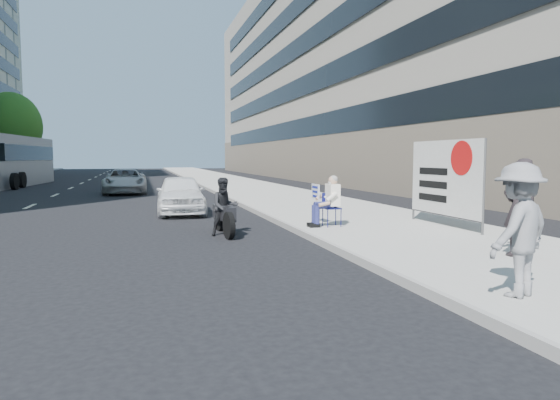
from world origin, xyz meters
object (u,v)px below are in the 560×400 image
object	(u,v)px
protest_banner	(445,178)
motorcycle	(224,210)
pedestrian_woman	(520,208)
white_sedan_far	(125,181)
bus	(9,161)
white_sedan_near	(181,194)
seated_protester	(327,198)
jogger	(519,230)

from	to	relation	value
protest_banner	motorcycle	distance (m)	5.65
protest_banner	pedestrian_woman	bearing A→B (deg)	-104.50
white_sedan_far	bus	bearing A→B (deg)	129.33
white_sedan_far	motorcycle	distance (m)	15.83
protest_banner	white_sedan_near	xyz separation A→B (m)	(-6.17, 6.20, -0.74)
protest_banner	white_sedan_far	xyz separation A→B (m)	(-8.27, 16.58, -0.75)
protest_banner	white_sedan_near	distance (m)	8.78
seated_protester	white_sedan_near	world-z (taller)	seated_protester
motorcycle	bus	size ratio (longest dim) A/B	0.17
white_sedan_near	white_sedan_far	distance (m)	10.59
seated_protester	pedestrian_woman	xyz separation A→B (m)	(1.91, -4.55, 0.15)
protest_banner	bus	xyz separation A→B (m)	(-15.90, 25.89, 0.23)
seated_protester	pedestrian_woman	world-z (taller)	pedestrian_woman
white_sedan_near	white_sedan_far	world-z (taller)	white_sedan_near
seated_protester	bus	bearing A→B (deg)	117.42
protest_banner	bus	bearing A→B (deg)	121.55
jogger	motorcycle	xyz separation A→B (m)	(-2.64, 6.89, -0.37)
protest_banner	white_sedan_near	world-z (taller)	protest_banner
white_sedan_near	jogger	bearing A→B (deg)	-72.40
pedestrian_woman	white_sedan_near	xyz separation A→B (m)	(-5.20, 9.95, -0.36)
protest_banner	motorcycle	xyz separation A→B (m)	(-5.51, 0.99, -0.76)
protest_banner	bus	world-z (taller)	bus
white_sedan_far	motorcycle	bearing A→B (deg)	-79.96
jogger	motorcycle	bearing A→B (deg)	-90.14
jogger	pedestrian_woman	world-z (taller)	pedestrian_woman
pedestrian_woman	white_sedan_far	size ratio (longest dim) A/B	0.37
bus	white_sedan_far	bearing A→B (deg)	-45.41
motorcycle	bus	distance (m)	26.99
white_sedan_near	bus	size ratio (longest dim) A/B	0.32
seated_protester	pedestrian_woman	size ratio (longest dim) A/B	0.75
jogger	white_sedan_near	size ratio (longest dim) A/B	0.44
jogger	pedestrian_woman	bearing A→B (deg)	-152.65
white_sedan_near	white_sedan_far	bearing A→B (deg)	103.80
pedestrian_woman	protest_banner	bearing A→B (deg)	-97.21
white_sedan_far	motorcycle	xyz separation A→B (m)	(2.76, -15.59, -0.01)
motorcycle	white_sedan_near	bearing A→B (deg)	89.52
protest_banner	white_sedan_far	world-z (taller)	protest_banner
pedestrian_woman	seated_protester	bearing A→B (deg)	-59.91
jogger	motorcycle	distance (m)	7.38
protest_banner	motorcycle	world-z (taller)	protest_banner
pedestrian_woman	motorcycle	bearing A→B (deg)	-38.94
pedestrian_woman	bus	world-z (taller)	bus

